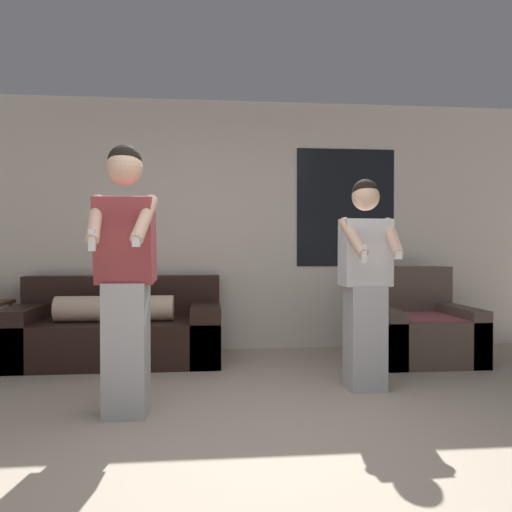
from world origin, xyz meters
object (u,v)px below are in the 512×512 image
object	(u,v)px
armchair	(417,329)
person_left	(125,275)
couch	(118,331)
person_right	(366,282)

from	to	relation	value
armchair	person_left	distance (m)	3.05
couch	armchair	size ratio (longest dim) A/B	2.06
couch	armchair	distance (m)	2.94
couch	armchair	xyz separation A→B (m)	(2.94, -0.20, -0.00)
couch	person_right	size ratio (longest dim) A/B	1.21
couch	person_right	distance (m)	2.47
armchair	person_right	xyz separation A→B (m)	(-0.85, -1.00, 0.54)
armchair	person_right	distance (m)	1.42
armchair	person_left	xyz separation A→B (m)	(-2.60, -1.46, 0.63)
couch	person_right	bearing A→B (deg)	-29.95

